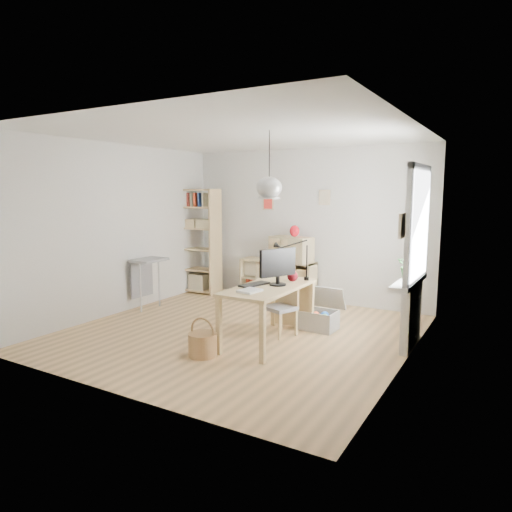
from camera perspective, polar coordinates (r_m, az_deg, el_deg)
The scene contains 20 objects.
ground at distance 6.46m, azimuth -2.13°, elevation -9.52°, with size 4.50×4.50×0.00m, color tan.
room_shell at distance 5.75m, azimuth 1.66°, elevation 8.55°, with size 4.50×4.50×4.50m.
window_unit at distance 5.92m, azimuth 19.69°, elevation 3.70°, with size 0.07×1.16×1.46m.
radiator at distance 6.11m, azimuth 18.85°, elevation -7.09°, with size 0.10×0.80×0.80m, color silver.
windowsill at distance 6.03m, azimuth 18.57°, elevation -3.09°, with size 0.22×1.20×0.06m, color white.
desk at distance 5.90m, azimuth 1.60°, elevation -4.63°, with size 0.70×1.50×0.75m.
cube_shelf at distance 8.37m, azimuth 2.72°, elevation -3.33°, with size 1.40×0.38×0.72m.
tall_bookshelf at distance 8.84m, azimuth -7.15°, elevation 2.41°, with size 0.80×0.38×2.00m.
side_table at distance 7.80m, azimuth -13.54°, elevation -1.62°, with size 0.40×0.55×0.85m.
chair at distance 6.27m, azimuth 3.39°, elevation -6.11°, with size 0.46×0.46×0.73m.
wicker_basket at distance 5.58m, azimuth -6.69°, elevation -10.81°, with size 0.35×0.34×0.48m.
storage_chest at distance 6.65m, azimuth 7.93°, elevation -7.41°, with size 0.56×0.63×0.57m.
monitor at distance 5.87m, azimuth 2.75°, elevation -1.11°, with size 0.27×0.52×0.48m.
keyboard at distance 5.91m, azimuth -0.21°, elevation -3.57°, with size 0.16×0.44×0.02m, color black.
task_lamp at distance 6.26m, azimuth 4.18°, elevation 0.21°, with size 0.48×0.18×0.51m.
yarn_ball at distance 6.16m, azimuth 4.58°, elevation -2.53°, with size 0.15×0.15×0.15m, color #4C0A0E.
paper_tray at distance 5.53m, azimuth -0.78°, elevation -4.35°, with size 0.21×0.27×0.03m, color white.
drawer_chest at distance 8.10m, azimuth 4.42°, elevation 0.87°, with size 0.77×0.35×0.44m, color #CAB985.
red_vase at distance 8.04m, azimuth 4.85°, elevation 3.12°, with size 0.17×0.17×0.21m, color #AA0E17.
potted_plant at distance 6.09m, azimuth 18.65°, elevation -1.15°, with size 0.29×0.25×0.32m, color #215824.
Camera 1 is at (3.28, -5.21, 1.96)m, focal length 32.00 mm.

